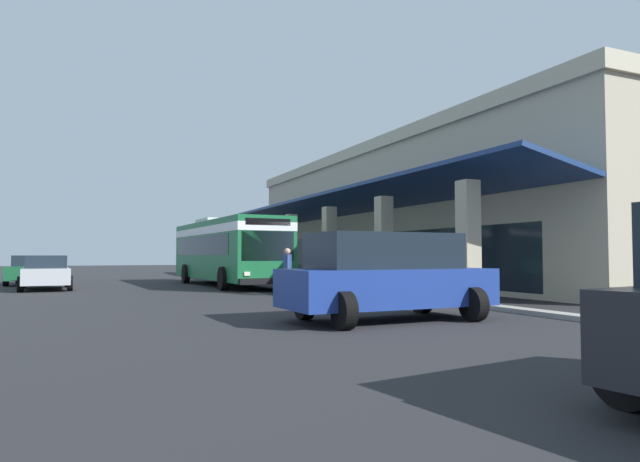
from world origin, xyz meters
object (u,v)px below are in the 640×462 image
Objects in this scene: parked_sedan_silver at (46,272)px; potted_palm at (283,269)px; pedestrian at (287,269)px; parked_sedan_green at (33,270)px; parked_suv_blue at (386,275)px; transit_bus at (227,248)px.

potted_palm is at bearing 111.46° from parked_sedan_silver.
parked_sedan_green is at bearing -143.90° from pedestrian.
parked_sedan_green is 0.94× the size of parked_suv_blue.
parked_sedan_silver is (-0.08, -7.93, -1.10)m from transit_bus.
transit_bus reaches higher than parked_sedan_silver.
pedestrian is (7.49, 0.38, -0.87)m from transit_bus.
potted_palm reaches higher than parked_sedan_green.
transit_bus is 2.49× the size of parked_sedan_green.
parked_suv_blue reaches higher than pedestrian.
parked_suv_blue is at bearing 22.15° from parked_sedan_green.
pedestrian is at bearing 36.10° from parked_sedan_green.
parked_sedan_green is at bearing -170.56° from parked_sedan_silver.
parked_sedan_green is (-5.05, -8.76, -1.10)m from transit_bus.
parked_suv_blue is 2.79× the size of pedestrian.
potted_palm is (-12.57, 4.43, -0.35)m from pedestrian.
transit_bus is 8.01m from parked_sedan_silver.
pedestrian is (12.54, 9.14, 0.23)m from parked_sedan_green.
parked_sedan_silver and parked_sedan_green have the same top height.
potted_palm reaches higher than parked_suv_blue.
potted_palm is (-5.01, 12.75, -0.12)m from parked_sedan_silver.
pedestrian is 13.33m from potted_palm.
pedestrian is at bearing 47.72° from parked_sedan_silver.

